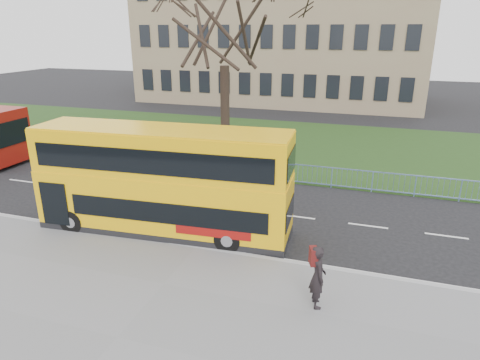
# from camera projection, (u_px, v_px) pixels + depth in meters

# --- Properties ---
(ground) EXTENTS (120.00, 120.00, 0.00)m
(ground) POSITION_uv_depth(u_px,v_px,m) (212.00, 232.00, 17.30)
(ground) COLOR black
(ground) RESTS_ON ground
(pavement) EXTENTS (80.00, 10.50, 0.12)m
(pavement) POSITION_uv_depth(u_px,v_px,m) (118.00, 339.00, 11.23)
(pavement) COLOR slate
(pavement) RESTS_ON ground
(kerb) EXTENTS (80.00, 0.20, 0.14)m
(kerb) POSITION_uv_depth(u_px,v_px,m) (196.00, 248.00, 15.88)
(kerb) COLOR #979799
(kerb) RESTS_ON ground
(grass_verge) EXTENTS (80.00, 15.40, 0.08)m
(grass_verge) POSITION_uv_depth(u_px,v_px,m) (286.00, 144.00, 30.10)
(grass_verge) COLOR #213B15
(grass_verge) RESTS_ON ground
(guard_railing) EXTENTS (40.00, 0.12, 1.10)m
(guard_railing) POSITION_uv_depth(u_px,v_px,m) (257.00, 170.00, 23.03)
(guard_railing) COLOR #6D8BC2
(guard_railing) RESTS_ON ground
(bare_tree) EXTENTS (9.34, 9.34, 13.34)m
(bare_tree) POSITION_uv_depth(u_px,v_px,m) (224.00, 47.00, 24.87)
(bare_tree) COLOR black
(bare_tree) RESTS_ON grass_verge
(civic_building) EXTENTS (30.00, 15.00, 14.00)m
(civic_building) POSITION_uv_depth(u_px,v_px,m) (284.00, 35.00, 47.77)
(civic_building) COLOR #8A7157
(civic_building) RESTS_ON ground
(yellow_bus) EXTENTS (10.11, 3.04, 4.18)m
(yellow_bus) POSITION_uv_depth(u_px,v_px,m) (163.00, 179.00, 16.61)
(yellow_bus) COLOR #FFBC0A
(yellow_bus) RESTS_ON ground
(pedestrian) EXTENTS (0.67, 0.81, 1.91)m
(pedestrian) POSITION_uv_depth(u_px,v_px,m) (318.00, 277.00, 12.20)
(pedestrian) COLOR black
(pedestrian) RESTS_ON pavement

